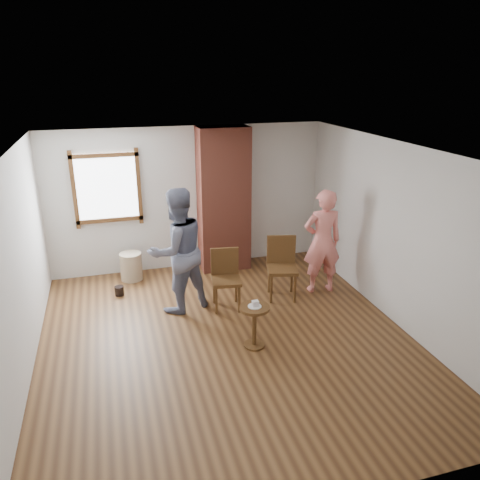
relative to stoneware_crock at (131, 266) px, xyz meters
name	(u,v)px	position (x,y,z in m)	size (l,w,h in m)	color
ground	(227,340)	(1.12, -2.40, -0.25)	(5.50, 5.50, 0.00)	brown
room_shell	(211,203)	(1.07, -1.79, 1.56)	(5.04, 5.52, 2.62)	silver
brick_chimney	(224,200)	(1.72, 0.10, 1.05)	(0.90, 0.50, 2.60)	#A74F3B
stoneware_crock	(131,266)	(0.00, 0.00, 0.00)	(0.38, 0.38, 0.49)	tan
dark_pot	(119,291)	(-0.24, -0.58, -0.17)	(0.15, 0.15, 0.15)	black
dining_chair_left	(226,275)	(1.36, -1.41, 0.28)	(0.49, 0.49, 0.93)	brown
dining_chair_right	(282,264)	(2.32, -1.32, 0.31)	(0.57, 0.57, 1.00)	brown
side_table	(254,320)	(1.43, -2.64, 0.16)	(0.40, 0.40, 0.60)	brown
cake_plate	(255,306)	(1.43, -2.64, 0.36)	(0.18, 0.18, 0.01)	white
cake_slice	(255,304)	(1.44, -2.64, 0.39)	(0.08, 0.07, 0.06)	white
man	(177,251)	(0.65, -1.30, 0.72)	(0.94, 0.73, 1.93)	#141937
person_pink	(322,242)	(3.02, -1.33, 0.63)	(0.64, 0.42, 1.75)	#FE877F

